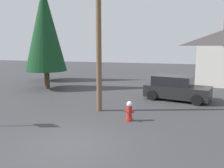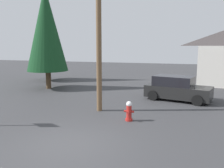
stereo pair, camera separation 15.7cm
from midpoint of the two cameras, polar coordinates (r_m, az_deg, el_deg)
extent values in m
cube|color=#38383A|center=(8.80, -10.58, -14.47)|extent=(80.00, 80.00, 0.10)
cylinder|color=#AD231E|center=(11.18, 3.78, -8.54)|extent=(0.33, 0.33, 0.11)
cylinder|color=#AD231E|center=(11.07, 3.80, -6.76)|extent=(0.24, 0.24, 0.61)
sphere|color=white|center=(10.98, 3.82, -4.85)|extent=(0.27, 0.27, 0.27)
cylinder|color=#AD231E|center=(11.10, 2.90, -6.54)|extent=(0.11, 0.10, 0.10)
cylinder|color=#AD231E|center=(11.03, 4.71, -6.67)|extent=(0.11, 0.10, 0.10)
cylinder|color=#AD231E|center=(10.90, 3.60, -6.85)|extent=(0.12, 0.11, 0.12)
cylinder|color=brown|center=(12.41, -3.63, 13.92)|extent=(0.28, 0.28, 8.96)
cube|color=black|center=(15.75, 15.23, -1.73)|extent=(4.32, 2.69, 0.75)
cube|color=black|center=(15.72, 14.20, 0.82)|extent=(2.71, 2.10, 0.62)
cylinder|color=black|center=(16.39, 20.62, -2.42)|extent=(0.67, 0.36, 0.64)
cylinder|color=black|center=(14.66, 19.45, -3.69)|extent=(0.67, 0.36, 0.64)
cylinder|color=black|center=(17.02, 11.53, -1.59)|extent=(0.67, 0.36, 0.64)
cylinder|color=black|center=(15.36, 9.40, -2.70)|extent=(0.67, 0.36, 0.64)
cylinder|color=#4C3823|center=(19.90, -15.63, 1.01)|extent=(0.41, 0.41, 1.46)
cone|color=#143D1E|center=(19.76, -16.15, 12.73)|extent=(3.24, 3.24, 6.65)
cylinder|color=#4C3823|center=(24.67, -15.60, 2.60)|extent=(0.42, 0.42, 1.51)
cone|color=#143D1E|center=(24.57, -16.03, 12.35)|extent=(3.35, 3.35, 6.87)
camera|label=1|loc=(0.08, -90.37, -0.06)|focal=37.85mm
camera|label=2|loc=(0.08, 89.63, 0.06)|focal=37.85mm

